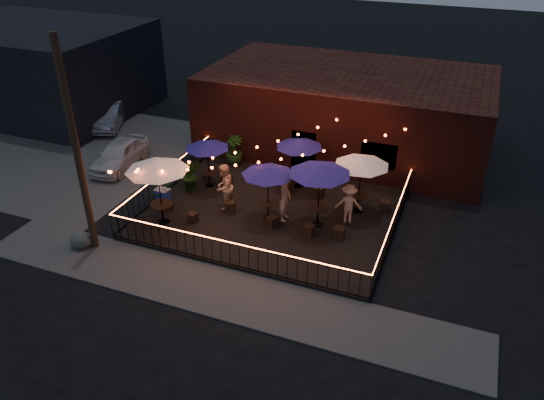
# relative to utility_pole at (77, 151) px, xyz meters

# --- Properties ---
(ground) EXTENTS (110.00, 110.00, 0.00)m
(ground) POSITION_rel_utility_pole_xyz_m (5.40, 2.60, -4.00)
(ground) COLOR black
(ground) RESTS_ON ground
(patio) EXTENTS (10.00, 8.00, 0.15)m
(patio) POSITION_rel_utility_pole_xyz_m (5.40, 4.60, -3.92)
(patio) COLOR black
(patio) RESTS_ON ground
(sidewalk) EXTENTS (18.00, 2.50, 0.05)m
(sidewalk) POSITION_rel_utility_pole_xyz_m (5.40, -0.65, -3.98)
(sidewalk) COLOR #43403E
(sidewalk) RESTS_ON ground
(parking_lot) EXTENTS (11.00, 12.00, 0.02)m
(parking_lot) POSITION_rel_utility_pole_xyz_m (-6.60, 6.60, -3.99)
(parking_lot) COLOR #43403E
(parking_lot) RESTS_ON ground
(brick_building) EXTENTS (14.00, 8.00, 4.00)m
(brick_building) POSITION_rel_utility_pole_xyz_m (6.40, 12.59, -2.00)
(brick_building) COLOR #3E1510
(brick_building) RESTS_ON ground
(background_building) EXTENTS (12.00, 9.00, 5.00)m
(background_building) POSITION_rel_utility_pole_xyz_m (-12.60, 11.60, -1.50)
(background_building) COLOR black
(background_building) RESTS_ON ground
(utility_pole) EXTENTS (0.26, 0.26, 8.00)m
(utility_pole) POSITION_rel_utility_pole_xyz_m (0.00, 0.00, 0.00)
(utility_pole) COLOR #362416
(utility_pole) RESTS_ON ground
(fence_front) EXTENTS (10.00, 0.04, 1.04)m
(fence_front) POSITION_rel_utility_pole_xyz_m (5.40, 0.60, -3.34)
(fence_front) COLOR black
(fence_front) RESTS_ON patio
(fence_left) EXTENTS (0.04, 8.00, 1.04)m
(fence_left) POSITION_rel_utility_pole_xyz_m (0.40, 4.60, -3.34)
(fence_left) COLOR black
(fence_left) RESTS_ON patio
(fence_right) EXTENTS (0.04, 8.00, 1.04)m
(fence_right) POSITION_rel_utility_pole_xyz_m (10.40, 4.60, -3.34)
(fence_right) COLOR black
(fence_right) RESTS_ON patio
(festoon_lights) EXTENTS (10.02, 8.72, 1.32)m
(festoon_lights) POSITION_rel_utility_pole_xyz_m (4.39, 4.30, -1.48)
(festoon_lights) COLOR #E54111
(festoon_lights) RESTS_ON ground
(cafe_table_0) EXTENTS (2.81, 2.81, 2.72)m
(cafe_table_0) POSITION_rel_utility_pole_xyz_m (1.60, 2.27, -1.37)
(cafe_table_0) COLOR black
(cafe_table_0) RESTS_ON patio
(cafe_table_1) EXTENTS (2.11, 2.11, 2.16)m
(cafe_table_1) POSITION_rel_utility_pole_xyz_m (1.90, 5.72, -1.87)
(cafe_table_1) COLOR black
(cafe_table_1) RESTS_ON patio
(cafe_table_2) EXTENTS (2.60, 2.60, 2.32)m
(cafe_table_2) POSITION_rel_utility_pole_xyz_m (5.42, 4.13, -1.73)
(cafe_table_2) COLOR black
(cafe_table_2) RESTS_ON patio
(cafe_table_3) EXTENTS (2.08, 2.08, 2.28)m
(cafe_table_3) POSITION_rel_utility_pole_xyz_m (5.67, 7.14, -1.77)
(cafe_table_3) COLOR black
(cafe_table_3) RESTS_ON patio
(cafe_table_4) EXTENTS (2.73, 2.73, 2.67)m
(cafe_table_4) POSITION_rel_utility_pole_xyz_m (7.45, 4.36, -1.41)
(cafe_table_4) COLOR black
(cafe_table_4) RESTS_ON patio
(cafe_table_5) EXTENTS (2.73, 2.73, 2.48)m
(cafe_table_5) POSITION_rel_utility_pole_xyz_m (8.69, 6.01, -1.59)
(cafe_table_5) COLOR black
(cafe_table_5) RESTS_ON patio
(bistro_chair_0) EXTENTS (0.46, 0.46, 0.44)m
(bistro_chair_0) POSITION_rel_utility_pole_xyz_m (1.28, 3.12, -3.63)
(bistro_chair_0) COLOR black
(bistro_chair_0) RESTS_ON patio
(bistro_chair_1) EXTENTS (0.41, 0.41, 0.40)m
(bistro_chair_1) POSITION_rel_utility_pole_xyz_m (2.70, 2.72, -3.65)
(bistro_chair_1) COLOR black
(bistro_chair_1) RESTS_ON patio
(bistro_chair_2) EXTENTS (0.37, 0.37, 0.41)m
(bistro_chair_2) POSITION_rel_utility_pole_xyz_m (1.49, 6.29, -3.64)
(bistro_chair_2) COLOR black
(bistro_chair_2) RESTS_ON patio
(bistro_chair_3) EXTENTS (0.49, 0.49, 0.48)m
(bistro_chair_3) POSITION_rel_utility_pole_xyz_m (2.57, 6.11, -3.61)
(bistro_chair_3) COLOR black
(bistro_chair_3) RESTS_ON patio
(bistro_chair_4) EXTENTS (0.52, 0.52, 0.48)m
(bistro_chair_4) POSITION_rel_utility_pole_xyz_m (3.78, 4.00, -3.61)
(bistro_chair_4) COLOR black
(bistro_chair_4) RESTS_ON patio
(bistro_chair_5) EXTENTS (0.49, 0.49, 0.44)m
(bistro_chair_5) POSITION_rel_utility_pole_xyz_m (5.81, 3.58, -3.63)
(bistro_chair_5) COLOR black
(bistro_chair_5) RESTS_ON patio
(bistro_chair_6) EXTENTS (0.49, 0.49, 0.50)m
(bistro_chair_6) POSITION_rel_utility_pole_xyz_m (5.32, 6.48, -3.60)
(bistro_chair_6) COLOR black
(bistro_chair_6) RESTS_ON patio
(bistro_chair_7) EXTENTS (0.45, 0.45, 0.49)m
(bistro_chair_7) POSITION_rel_utility_pole_xyz_m (6.82, 6.50, -3.60)
(bistro_chair_7) COLOR black
(bistro_chair_7) RESTS_ON patio
(bistro_chair_8) EXTENTS (0.40, 0.40, 0.41)m
(bistro_chair_8) POSITION_rel_utility_pole_xyz_m (7.37, 3.58, -3.64)
(bistro_chair_8) COLOR black
(bistro_chair_8) RESTS_ON patio
(bistro_chair_9) EXTENTS (0.41, 0.41, 0.47)m
(bistro_chair_9) POSITION_rel_utility_pole_xyz_m (8.51, 3.77, -3.62)
(bistro_chair_9) COLOR black
(bistro_chair_9) RESTS_ON patio
(bistro_chair_10) EXTENTS (0.42, 0.42, 0.43)m
(bistro_chair_10) POSITION_rel_utility_pole_xyz_m (8.40, 6.74, -3.63)
(bistro_chair_10) COLOR black
(bistro_chair_10) RESTS_ON patio
(bistro_chair_11) EXTENTS (0.41, 0.41, 0.47)m
(bistro_chair_11) POSITION_rel_utility_pole_xyz_m (9.75, 6.42, -3.62)
(bistro_chair_11) COLOR black
(bistro_chair_11) RESTS_ON patio
(patron_a) EXTENTS (0.45, 0.67, 1.83)m
(patron_a) POSITION_rel_utility_pole_xyz_m (6.09, 4.28, -2.94)
(patron_a) COLOR #E3A998
(patron_a) RESTS_ON patio
(patron_b) EXTENTS (0.80, 1.00, 1.98)m
(patron_b) POSITION_rel_utility_pole_xyz_m (3.42, 4.22, -2.86)
(patron_b) COLOR tan
(patron_b) RESTS_ON patio
(patron_c) EXTENTS (1.18, 0.82, 1.66)m
(patron_c) POSITION_rel_utility_pole_xyz_m (8.51, 5.06, -3.02)
(patron_c) COLOR tan
(patron_c) RESTS_ON patio
(potted_shrub_a) EXTENTS (1.28, 1.12, 1.38)m
(potted_shrub_a) POSITION_rel_utility_pole_xyz_m (0.80, 3.66, -3.16)
(potted_shrub_a) COLOR #0E350A
(potted_shrub_a) RESTS_ON patio
(potted_shrub_b) EXTENTS (1.04, 0.96, 1.52)m
(potted_shrub_b) POSITION_rel_utility_pole_xyz_m (1.42, 5.03, -3.09)
(potted_shrub_b) COLOR #1A3812
(potted_shrub_b) RESTS_ON patio
(potted_shrub_c) EXTENTS (0.89, 0.89, 1.47)m
(potted_shrub_c) POSITION_rel_utility_pole_xyz_m (2.02, 8.17, -3.11)
(potted_shrub_c) COLOR #143C14
(potted_shrub_c) RESTS_ON patio
(cooler) EXTENTS (0.61, 0.45, 0.77)m
(cooler) POSITION_rel_utility_pole_xyz_m (0.90, 3.45, -3.46)
(cooler) COLOR #1735BC
(cooler) RESTS_ON patio
(boulder) EXTENTS (1.09, 1.02, 0.68)m
(boulder) POSITION_rel_utility_pole_xyz_m (-0.45, -0.24, -3.66)
(boulder) COLOR #4B4B46
(boulder) RESTS_ON ground
(car_white) EXTENTS (1.97, 4.03, 1.32)m
(car_white) POSITION_rel_utility_pole_xyz_m (-3.20, 6.15, -3.34)
(car_white) COLOR silver
(car_white) RESTS_ON ground
(car_silver) EXTENTS (2.98, 4.38, 1.37)m
(car_silver) POSITION_rel_utility_pole_xyz_m (-6.99, 10.39, -3.32)
(car_silver) COLOR gray
(car_silver) RESTS_ON ground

